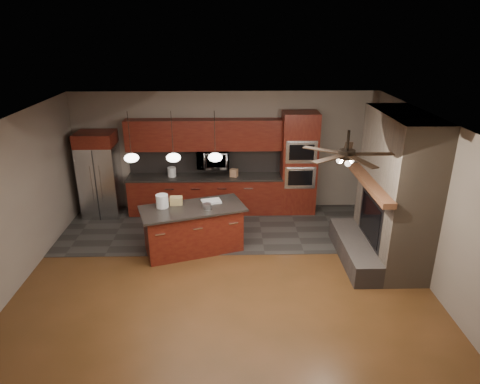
{
  "coord_description": "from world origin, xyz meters",
  "views": [
    {
      "loc": [
        0.12,
        -6.68,
        4.21
      ],
      "look_at": [
        0.29,
        0.6,
        1.32
      ],
      "focal_mm": 32.0,
      "sensor_mm": 36.0,
      "label": 1
    }
  ],
  "objects_px": {
    "paint_tray": "(211,201)",
    "counter_box": "(234,173)",
    "refrigerator": "(100,175)",
    "white_bucket": "(162,201)",
    "oven_tower": "(299,164)",
    "paint_can": "(207,206)",
    "counter_bucket": "(172,172)",
    "kitchen_island": "(193,229)",
    "microwave": "(213,159)",
    "cardboard_box": "(176,201)"
  },
  "relations": [
    {
      "from": "paint_tray",
      "to": "counter_box",
      "type": "relative_size",
      "value": 2.02
    },
    {
      "from": "paint_tray",
      "to": "counter_box",
      "type": "bearing_deg",
      "value": 58.23
    },
    {
      "from": "refrigerator",
      "to": "white_bucket",
      "type": "relative_size",
      "value": 7.8
    },
    {
      "from": "white_bucket",
      "to": "oven_tower",
      "type": "bearing_deg",
      "value": 32.27
    },
    {
      "from": "paint_can",
      "to": "white_bucket",
      "type": "bearing_deg",
      "value": 173.38
    },
    {
      "from": "paint_tray",
      "to": "white_bucket",
      "type": "bearing_deg",
      "value": 178.31
    },
    {
      "from": "counter_box",
      "to": "counter_bucket",
      "type": "bearing_deg",
      "value": -159.4
    },
    {
      "from": "paint_tray",
      "to": "paint_can",
      "type": "bearing_deg",
      "value": -116.76
    },
    {
      "from": "oven_tower",
      "to": "white_bucket",
      "type": "distance_m",
      "value": 3.42
    },
    {
      "from": "kitchen_island",
      "to": "white_bucket",
      "type": "relative_size",
      "value": 8.51
    },
    {
      "from": "oven_tower",
      "to": "refrigerator",
      "type": "xyz_separation_m",
      "value": [
        -4.57,
        -0.07,
        -0.21
      ]
    },
    {
      "from": "oven_tower",
      "to": "counter_box",
      "type": "relative_size",
      "value": 13.02
    },
    {
      "from": "kitchen_island",
      "to": "counter_box",
      "type": "height_order",
      "value": "counter_box"
    },
    {
      "from": "microwave",
      "to": "cardboard_box",
      "type": "height_order",
      "value": "microwave"
    },
    {
      "from": "oven_tower",
      "to": "microwave",
      "type": "relative_size",
      "value": 3.25
    },
    {
      "from": "paint_tray",
      "to": "counter_bucket",
      "type": "bearing_deg",
      "value": 105.93
    },
    {
      "from": "oven_tower",
      "to": "microwave",
      "type": "xyz_separation_m",
      "value": [
        -1.98,
        0.06,
        0.11
      ]
    },
    {
      "from": "refrigerator",
      "to": "cardboard_box",
      "type": "height_order",
      "value": "refrigerator"
    },
    {
      "from": "microwave",
      "to": "paint_tray",
      "type": "distance_m",
      "value": 1.7
    },
    {
      "from": "kitchen_island",
      "to": "counter_box",
      "type": "bearing_deg",
      "value": 47.99
    },
    {
      "from": "refrigerator",
      "to": "white_bucket",
      "type": "bearing_deg",
      "value": -46.2
    },
    {
      "from": "paint_can",
      "to": "counter_bucket",
      "type": "distance_m",
      "value": 2.13
    },
    {
      "from": "oven_tower",
      "to": "cardboard_box",
      "type": "bearing_deg",
      "value": -147.39
    },
    {
      "from": "oven_tower",
      "to": "kitchen_island",
      "type": "height_order",
      "value": "oven_tower"
    },
    {
      "from": "microwave",
      "to": "counter_box",
      "type": "xyz_separation_m",
      "value": [
        0.48,
        -0.1,
        -0.31
      ]
    },
    {
      "from": "paint_can",
      "to": "counter_box",
      "type": "height_order",
      "value": "counter_box"
    },
    {
      "from": "paint_tray",
      "to": "counter_box",
      "type": "height_order",
      "value": "counter_box"
    },
    {
      "from": "paint_can",
      "to": "counter_bucket",
      "type": "relative_size",
      "value": 0.73
    },
    {
      "from": "kitchen_island",
      "to": "counter_bucket",
      "type": "height_order",
      "value": "counter_bucket"
    },
    {
      "from": "oven_tower",
      "to": "counter_box",
      "type": "xyz_separation_m",
      "value": [
        -1.5,
        -0.04,
        -0.2
      ]
    },
    {
      "from": "kitchen_island",
      "to": "oven_tower",
      "type": "bearing_deg",
      "value": 20.96
    },
    {
      "from": "white_bucket",
      "to": "microwave",
      "type": "bearing_deg",
      "value": 64.09
    },
    {
      "from": "kitchen_island",
      "to": "counter_box",
      "type": "relative_size",
      "value": 11.77
    },
    {
      "from": "white_bucket",
      "to": "counter_box",
      "type": "height_order",
      "value": "white_bucket"
    },
    {
      "from": "counter_bucket",
      "to": "oven_tower",
      "type": "bearing_deg",
      "value": -0.14
    },
    {
      "from": "cardboard_box",
      "to": "paint_can",
      "type": "bearing_deg",
      "value": -23.97
    },
    {
      "from": "refrigerator",
      "to": "counter_box",
      "type": "height_order",
      "value": "refrigerator"
    },
    {
      "from": "counter_bucket",
      "to": "counter_box",
      "type": "distance_m",
      "value": 1.44
    },
    {
      "from": "paint_tray",
      "to": "cardboard_box",
      "type": "bearing_deg",
      "value": 172.08
    },
    {
      "from": "white_bucket",
      "to": "counter_bucket",
      "type": "distance_m",
      "value": 1.83
    },
    {
      "from": "counter_box",
      "to": "paint_tray",
      "type": "bearing_deg",
      "value": -84.02
    },
    {
      "from": "refrigerator",
      "to": "oven_tower",
      "type": "bearing_deg",
      "value": 0.93
    },
    {
      "from": "refrigerator",
      "to": "white_bucket",
      "type": "height_order",
      "value": "refrigerator"
    },
    {
      "from": "cardboard_box",
      "to": "counter_box",
      "type": "bearing_deg",
      "value": 52.41
    },
    {
      "from": "microwave",
      "to": "counter_bucket",
      "type": "height_order",
      "value": "microwave"
    },
    {
      "from": "white_bucket",
      "to": "paint_can",
      "type": "distance_m",
      "value": 0.87
    },
    {
      "from": "microwave",
      "to": "cardboard_box",
      "type": "relative_size",
      "value": 3.07
    },
    {
      "from": "white_bucket",
      "to": "paint_tray",
      "type": "height_order",
      "value": "white_bucket"
    },
    {
      "from": "cardboard_box",
      "to": "counter_box",
      "type": "xyz_separation_m",
      "value": [
        1.14,
        1.65,
        -0.0
      ]
    },
    {
      "from": "oven_tower",
      "to": "counter_bucket",
      "type": "height_order",
      "value": "oven_tower"
    }
  ]
}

